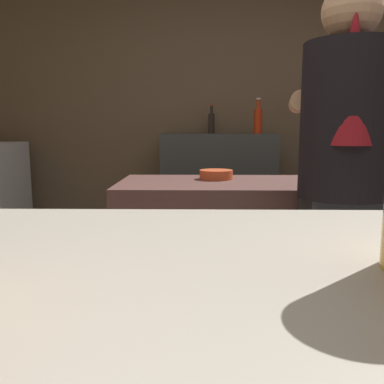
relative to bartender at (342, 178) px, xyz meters
The scene contains 8 objects.
wall_back 2.00m from the bartender, 97.86° to the left, with size 5.20×0.10×2.70m, color brown.
prep_counter 0.71m from the bartender, 79.95° to the left, with size 2.10×0.60×0.94m, color brown.
back_shelf 1.77m from the bartender, 103.78° to the left, with size 0.91×0.36×1.16m, color #393E3D.
bartender is the anchor object (origin of this frame).
mixing_bowl 0.73m from the bartender, 130.33° to the left, with size 0.18×0.18×0.05m, color #CC4E29.
chefs_knife 0.50m from the bartender, 55.29° to the left, with size 0.24×0.03×0.01m, color silver.
bottle_olive_oil 1.61m from the bartender, 93.97° to the left, with size 0.06×0.06×0.27m.
bottle_soy 1.84m from the bartender, 104.71° to the left, with size 0.05×0.05×0.23m.
Camera 1 is at (-0.29, -1.33, 1.20)m, focal length 37.82 mm.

